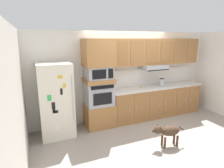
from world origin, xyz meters
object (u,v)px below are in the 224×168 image
(refrigerator, at_px, (56,100))
(built_in_oven, at_px, (99,94))
(microwave, at_px, (98,72))
(electric_kettle, at_px, (162,82))
(screwdriver, at_px, (142,87))
(dog, at_px, (168,131))

(refrigerator, relative_size, built_in_oven, 2.51)
(microwave, xyz_separation_m, electric_kettle, (1.96, -0.05, -0.43))
(microwave, relative_size, screwdriver, 4.23)
(built_in_oven, relative_size, electric_kettle, 2.92)
(dog, bearing_deg, built_in_oven, -48.37)
(screwdriver, bearing_deg, built_in_oven, -179.10)
(built_in_oven, xyz_separation_m, screwdriver, (1.31, 0.02, 0.03))
(screwdriver, distance_m, electric_kettle, 0.66)
(refrigerator, xyz_separation_m, dog, (2.12, -1.48, -0.53))
(built_in_oven, distance_m, microwave, 0.56)
(built_in_oven, height_order, screwdriver, built_in_oven)
(refrigerator, bearing_deg, microwave, 3.54)
(refrigerator, relative_size, electric_kettle, 7.33)
(microwave, bearing_deg, built_in_oven, 179.23)
(refrigerator, relative_size, microwave, 2.73)
(refrigerator, height_order, dog, refrigerator)
(built_in_oven, bearing_deg, refrigerator, -176.46)
(screwdriver, relative_size, dog, 0.20)
(built_in_oven, distance_m, electric_kettle, 1.97)
(refrigerator, xyz_separation_m, microwave, (1.09, 0.07, 0.58))
(microwave, distance_m, screwdriver, 1.41)
(electric_kettle, distance_m, dog, 1.90)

